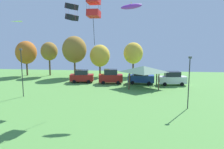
{
  "coord_description": "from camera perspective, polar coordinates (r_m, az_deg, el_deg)",
  "views": [
    {
      "loc": [
        3.0,
        1.5,
        8.41
      ],
      "look_at": [
        1.6,
        15.11,
        6.23
      ],
      "focal_mm": 38.0,
      "sensor_mm": 36.0,
      "label": 1
    }
  ],
  "objects": [
    {
      "name": "treeline_tree_3",
      "position": [
        50.63,
        -2.94,
        4.53
      ],
      "size": [
        4.26,
        4.26,
        6.77
      ],
      "color": "brown",
      "rests_on": "ground"
    },
    {
      "name": "kite_flying_10",
      "position": [
        33.32,
        -20.9,
        11.15
      ],
      "size": [
        1.51,
        1.74,
        0.15
      ],
      "color": "white"
    },
    {
      "name": "light_post_1",
      "position": [
        28.91,
        18.03,
        -1.17
      ],
      "size": [
        0.36,
        0.2,
        6.2
      ],
      "color": "#2D2D33",
      "rests_on": "ground"
    },
    {
      "name": "treeline_tree_1",
      "position": [
        53.5,
        -14.88,
        5.4
      ],
      "size": [
        3.64,
        3.64,
        7.3
      ],
      "color": "brown",
      "rests_on": "ground"
    },
    {
      "name": "parked_car_second_from_left",
      "position": [
        42.9,
        -0.32,
        -0.52
      ],
      "size": [
        4.43,
        2.29,
        2.62
      ],
      "rotation": [
        0.0,
        0.0,
        0.11
      ],
      "color": "maroon",
      "rests_on": "ground"
    },
    {
      "name": "light_post_0",
      "position": [
        35.44,
        -20.86,
        1.02
      ],
      "size": [
        0.36,
        0.2,
        6.82
      ],
      "color": "#2D2D33",
      "rests_on": "ground"
    },
    {
      "name": "park_pavilion",
      "position": [
        39.88,
        7.63,
        1.3
      ],
      "size": [
        6.08,
        5.22,
        3.6
      ],
      "color": "brown",
      "rests_on": "ground"
    },
    {
      "name": "parked_car_rightmost_in_row",
      "position": [
        42.99,
        14.31,
        -0.91
      ],
      "size": [
        4.94,
        2.35,
        2.39
      ],
      "rotation": [
        0.0,
        0.0,
        0.1
      ],
      "color": "silver",
      "rests_on": "ground"
    },
    {
      "name": "kite_flying_3",
      "position": [
        32.07,
        -9.66,
        14.62
      ],
      "size": [
        1.77,
        1.71,
        2.33
      ],
      "color": "black"
    },
    {
      "name": "treeline_tree_2",
      "position": [
        50.68,
        -9.04,
        5.96
      ],
      "size": [
        5.1,
        5.1,
        8.58
      ],
      "color": "brown",
      "rests_on": "ground"
    },
    {
      "name": "parked_car_leftmost",
      "position": [
        44.35,
        -7.29,
        -0.42
      ],
      "size": [
        4.46,
        2.47,
        2.36
      ],
      "rotation": [
        0.0,
        0.0,
        0.12
      ],
      "color": "maroon",
      "rests_on": "ground"
    },
    {
      "name": "parked_car_third_from_left",
      "position": [
        43.03,
        6.99,
        -0.63
      ],
      "size": [
        4.76,
        2.22,
        2.49
      ],
      "rotation": [
        0.0,
        0.0,
        -0.04
      ],
      "color": "#234299",
      "rests_on": "ground"
    },
    {
      "name": "treeline_tree_0",
      "position": [
        54.9,
        -19.96,
        5.0
      ],
      "size": [
        4.53,
        4.53,
        7.54
      ],
      "color": "brown",
      "rests_on": "ground"
    },
    {
      "name": "kite_flying_11",
      "position": [
        29.18,
        -4.45,
        15.91
      ],
      "size": [
        1.61,
        1.71,
        5.75
      ],
      "color": "red"
    },
    {
      "name": "treeline_tree_4",
      "position": [
        51.41,
        5.14,
        5.13
      ],
      "size": [
        4.17,
        4.17,
        7.23
      ],
      "color": "brown",
      "rests_on": "ground"
    },
    {
      "name": "kite_flying_9",
      "position": [
        29.85,
        4.69,
        16.0
      ],
      "size": [
        2.82,
        1.49,
        1.06
      ],
      "color": "purple"
    }
  ]
}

